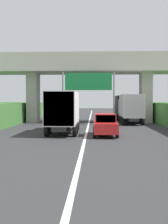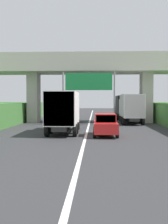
% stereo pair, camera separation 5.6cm
% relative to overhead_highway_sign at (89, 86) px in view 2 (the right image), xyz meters
% --- Properties ---
extents(lane_centre_stripe, '(0.20, 97.89, 0.01)m').
position_rel_overhead_highway_sign_xyz_m(lane_centre_stripe, '(0.00, -3.57, -4.40)').
color(lane_centre_stripe, white).
rests_on(lane_centre_stripe, ground).
extents(overpass_bridge, '(40.00, 4.80, 8.40)m').
position_rel_overhead_highway_sign_xyz_m(overpass_bridge, '(0.00, 3.66, 2.00)').
color(overpass_bridge, '#ADA89E').
rests_on(overpass_bridge, ground).
extents(overhead_highway_sign, '(5.88, 0.18, 5.90)m').
position_rel_overhead_highway_sign_xyz_m(overhead_highway_sign, '(0.00, 0.00, 0.00)').
color(overhead_highway_sign, slate).
rests_on(overhead_highway_sign, ground).
extents(truck_black, '(2.44, 7.30, 3.44)m').
position_rel_overhead_highway_sign_xyz_m(truck_black, '(4.98, 10.01, -2.47)').
color(truck_black, black).
rests_on(truck_black, ground).
extents(truck_white, '(2.44, 7.30, 3.44)m').
position_rel_overhead_highway_sign_xyz_m(truck_white, '(4.94, 2.39, -2.47)').
color(truck_white, black).
rests_on(truck_white, ground).
extents(truck_silver, '(2.44, 7.30, 3.44)m').
position_rel_overhead_highway_sign_xyz_m(truck_silver, '(-1.89, -7.31, -2.47)').
color(truck_silver, black).
rests_on(truck_silver, ground).
extents(car_red, '(1.86, 4.10, 1.72)m').
position_rel_overhead_highway_sign_xyz_m(car_red, '(1.50, -9.07, -3.55)').
color(car_red, red).
rests_on(car_red, ground).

